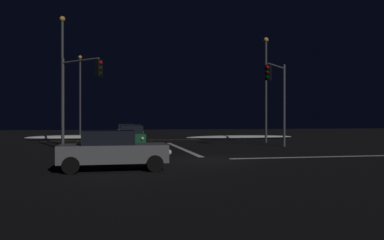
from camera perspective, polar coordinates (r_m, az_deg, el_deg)
ground at (r=19.34m, az=2.20°, el=-6.05°), size 120.00×120.00×0.10m
stop_line_north at (r=26.68m, az=-1.65°, el=-4.26°), size 0.35×12.84×0.01m
centre_line_ns at (r=38.14m, az=-4.64°, el=-2.97°), size 22.00×0.15×0.01m
crosswalk_bar_east at (r=22.40m, az=21.61°, el=-5.08°), size 12.84×0.40×0.01m
snow_bank_left_curb at (r=39.60m, az=-16.99°, el=-2.52°), size 9.67×1.50×0.49m
snow_bank_right_curb at (r=40.15m, az=7.23°, el=-2.55°), size 11.56×1.50×0.38m
sedan_green at (r=28.38m, az=-9.05°, el=-2.39°), size 2.02×4.33×1.57m
sedan_white at (r=34.65m, az=-9.03°, el=-1.96°), size 2.02×4.33×1.57m
sedan_orange at (r=40.03m, az=-9.81°, el=-1.69°), size 2.02×4.33×1.57m
sedan_gray_crossing at (r=15.52m, az=-11.77°, el=-4.39°), size 4.33×2.02×1.57m
traffic_signal_nw at (r=25.77m, az=-16.71°, el=4.88°), size 2.74×2.74×6.10m
traffic_signal_ne at (r=28.24m, az=12.70°, el=4.47°), size 2.51×2.51×6.15m
streetlamp_left_near at (r=32.31m, az=-18.82°, el=6.86°), size 0.44×0.44×10.27m
streetlamp_right_near at (r=34.61m, az=11.00°, el=5.59°), size 0.44×0.44×9.33m
streetlamp_left_far at (r=48.12m, az=-16.39°, el=4.31°), size 0.44×0.44×9.79m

